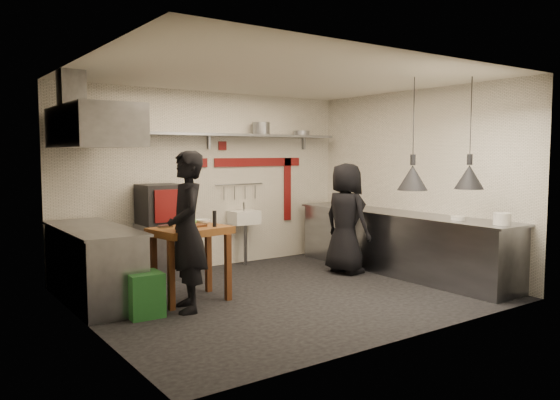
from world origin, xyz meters
TOP-DOWN VIEW (x-y plane):
  - floor at (0.00, 0.00)m, footprint 5.00×5.00m
  - ceiling at (0.00, 0.00)m, footprint 5.00×5.00m
  - wall_back at (0.00, 2.10)m, footprint 5.00×0.04m
  - wall_front at (0.00, -2.10)m, footprint 5.00×0.04m
  - wall_left at (-2.50, 0.00)m, footprint 0.04×4.20m
  - wall_right at (2.50, 0.00)m, footprint 0.04×4.20m
  - red_band_horiz at (0.95, 2.08)m, footprint 1.70×0.02m
  - red_band_vert at (1.55, 2.08)m, footprint 0.14×0.02m
  - red_tile_a at (0.25, 2.08)m, footprint 0.14×0.02m
  - red_tile_b at (-0.10, 2.08)m, footprint 0.14×0.02m
  - back_shelf at (0.00, 1.92)m, footprint 4.60×0.34m
  - shelf_bracket_left at (-1.90, 2.07)m, footprint 0.04×0.06m
  - shelf_bracket_mid at (0.00, 2.07)m, footprint 0.04×0.06m
  - shelf_bracket_right at (1.90, 2.07)m, footprint 0.04×0.06m
  - pan_far_left at (-1.59, 1.92)m, footprint 0.39×0.39m
  - pan_mid_left at (-1.32, 1.92)m, footprint 0.26×0.26m
  - stock_pot at (0.89, 1.92)m, footprint 0.30×0.30m
  - pan_right at (1.74, 1.92)m, footprint 0.32×0.32m
  - oven_stand at (-0.91, 1.78)m, footprint 0.71×0.65m
  - combi_oven at (-0.96, 1.78)m, footprint 0.60×0.56m
  - oven_door at (-0.93, 1.48)m, footprint 0.48×0.03m
  - oven_glass at (-0.95, 1.49)m, footprint 0.35×0.02m
  - hand_sink at (0.55, 1.92)m, footprint 0.46×0.34m
  - sink_tap at (0.55, 1.92)m, footprint 0.03×0.03m
  - sink_drain at (0.55, 1.88)m, footprint 0.06×0.06m
  - utensil_rail at (0.55, 2.06)m, footprint 0.90×0.02m
  - counter_right at (2.15, 0.00)m, footprint 0.70×3.80m
  - counter_right_top at (2.15, 0.00)m, footprint 0.76×3.90m
  - plate_stack at (2.12, -1.73)m, footprint 0.28×0.28m
  - small_bowl_right at (2.10, -1.09)m, footprint 0.27×0.27m
  - counter_left at (-2.15, 1.05)m, footprint 0.70×1.90m
  - counter_left_top at (-2.15, 1.05)m, footprint 0.76×2.00m
  - extractor_hood at (-2.10, 1.05)m, footprint 0.78×1.60m
  - hood_duct at (-2.35, 1.05)m, footprint 0.28×0.28m
  - green_bin at (-1.87, 0.11)m, footprint 0.39×0.39m
  - prep_table at (-1.14, 0.42)m, footprint 1.01×0.78m
  - cutting_board at (-1.12, 0.44)m, footprint 0.34×0.26m
  - pepper_mill at (-0.88, 0.28)m, footprint 0.06×0.06m
  - lemon_a at (-1.30, 0.31)m, footprint 0.09×0.09m
  - lemon_b at (-1.25, 0.25)m, footprint 0.09×0.09m
  - veg_ball at (-1.04, 0.56)m, footprint 0.11×0.11m
  - steel_tray at (-1.41, 0.57)m, footprint 0.17×0.12m
  - bowl at (-0.88, 0.60)m, footprint 0.24×0.24m
  - heat_lamp_near at (1.38, -0.91)m, footprint 0.47×0.47m
  - heat_lamp_far at (1.94, -1.36)m, footprint 0.38×0.38m
  - chef_left at (-1.37, 0.04)m, footprint 0.61×0.77m
  - chef_right at (1.49, 0.48)m, footprint 0.59×0.86m

SIDE VIEW (x-z plane):
  - floor at x=0.00m, z-range 0.00..0.00m
  - green_bin at x=-1.87m, z-range 0.00..0.50m
  - sink_drain at x=0.55m, z-range 0.01..0.67m
  - oven_stand at x=-0.91m, z-range 0.00..0.80m
  - counter_right at x=2.15m, z-range 0.00..0.90m
  - counter_left at x=-2.15m, z-range 0.00..0.90m
  - prep_table at x=-1.14m, z-range 0.00..0.92m
  - hand_sink at x=0.55m, z-range 0.67..0.89m
  - chef_right at x=1.49m, z-range 0.00..1.68m
  - counter_right_top at x=2.15m, z-range 0.90..0.93m
  - counter_left_top at x=-2.15m, z-range 0.90..0.93m
  - chef_left at x=-1.37m, z-range 0.00..1.86m
  - cutting_board at x=-1.12m, z-range 0.92..0.94m
  - steel_tray at x=-1.41m, z-range 0.92..0.95m
  - bowl at x=-0.88m, z-range 0.92..0.98m
  - small_bowl_right at x=2.10m, z-range 0.93..0.98m
  - lemon_b at x=-1.25m, z-range 0.92..1.00m
  - sink_tap at x=0.55m, z-range 0.89..1.03m
  - lemon_a at x=-1.30m, z-range 0.92..1.00m
  - veg_ball at x=-1.04m, z-range 0.92..1.02m
  - plate_stack at x=2.12m, z-range 0.93..1.08m
  - pepper_mill at x=-0.88m, z-range 0.92..1.12m
  - combi_oven at x=-0.96m, z-range 0.80..1.38m
  - oven_door at x=-0.93m, z-range 0.86..1.32m
  - oven_glass at x=-0.95m, z-range 0.92..1.26m
  - red_band_vert at x=1.55m, z-range 0.65..1.75m
  - utensil_rail at x=0.55m, z-range 1.31..1.33m
  - wall_back at x=0.00m, z-range 0.00..2.80m
  - wall_front at x=0.00m, z-range 0.00..2.80m
  - wall_left at x=-2.50m, z-range 0.00..2.80m
  - wall_right at x=2.50m, z-range 0.00..2.80m
  - red_band_horiz at x=0.95m, z-range 1.61..1.75m
  - red_tile_b at x=-0.10m, z-range 1.61..1.75m
  - red_tile_a at x=0.25m, z-range 1.88..2.02m
  - shelf_bracket_left at x=-1.90m, z-range 1.90..2.14m
  - shelf_bracket_mid at x=0.00m, z-range 1.90..2.14m
  - shelf_bracket_right at x=1.90m, z-range 1.90..2.14m
  - heat_lamp_near at x=1.38m, z-range 1.35..2.80m
  - heat_lamp_far at x=1.94m, z-range 1.37..2.80m
  - back_shelf at x=0.00m, z-range 2.10..2.14m
  - extractor_hood at x=-2.10m, z-range 1.90..2.40m
  - pan_mid_left at x=-1.32m, z-range 2.14..2.21m
  - pan_right at x=1.74m, z-range 2.14..2.22m
  - pan_far_left at x=-1.59m, z-range 2.14..2.23m
  - stock_pot at x=0.89m, z-range 2.14..2.34m
  - hood_duct at x=-2.35m, z-range 2.30..2.80m
  - ceiling at x=0.00m, z-range 2.80..2.80m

